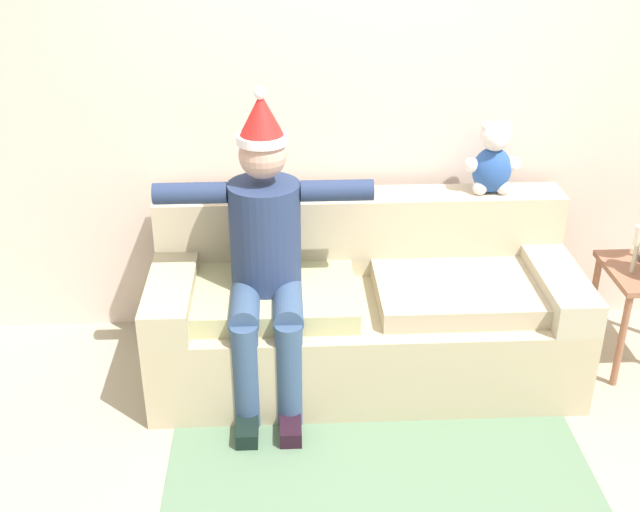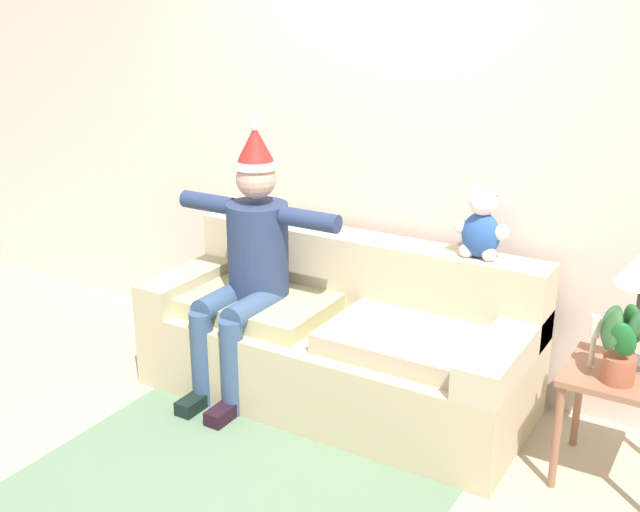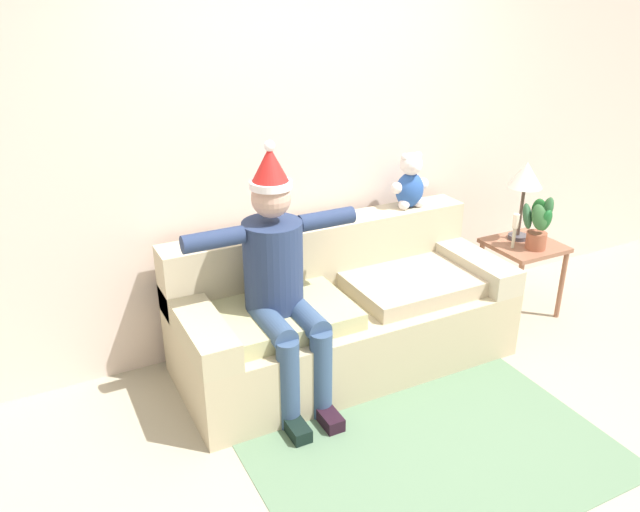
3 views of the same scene
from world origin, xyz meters
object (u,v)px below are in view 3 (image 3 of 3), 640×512
table_lamp (525,179)px  candle_tall (515,226)px  side_table (523,255)px  potted_plant (539,223)px  teddy_bear (410,183)px  couch (341,313)px  person_seated (280,277)px

table_lamp → candle_tall: (-0.15, -0.11, -0.29)m
side_table → candle_tall: 0.29m
potted_plant → candle_tall: potted_plant is taller
side_table → table_lamp: bearing=79.6°
side_table → table_lamp: size_ratio=0.96×
side_table → potted_plant: potted_plant is taller
teddy_bear → table_lamp: (0.82, -0.22, -0.02)m
side_table → table_lamp: (0.02, 0.09, 0.55)m
couch → potted_plant: size_ratio=5.48×
person_seated → side_table: size_ratio=2.76×
couch → table_lamp: (1.49, 0.05, 0.67)m
teddy_bear → couch: bearing=-158.1°
person_seated → table_lamp: size_ratio=2.65×
couch → table_lamp: size_ratio=3.68×
person_seated → table_lamp: 2.00m
potted_plant → teddy_bear: bearing=152.3°
teddy_bear → side_table: bearing=-21.4°
candle_tall → couch: bearing=177.2°
couch → teddy_bear: teddy_bear is taller
table_lamp → potted_plant: size_ratio=1.49×
person_seated → side_table: bearing=3.5°
person_seated → candle_tall: size_ratio=6.06×
table_lamp → teddy_bear: bearing=164.8°
person_seated → side_table: person_seated is taller
side_table → candle_tall: candle_tall is taller
teddy_bear → table_lamp: bearing=-15.2°
person_seated → potted_plant: bearing=0.5°
side_table → teddy_bear: bearing=158.6°
side_table → potted_plant: (-0.01, -0.10, 0.29)m
teddy_bear → person_seated: bearing=-159.3°
person_seated → teddy_bear: size_ratio=3.97×
potted_plant → side_table: bearing=87.1°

